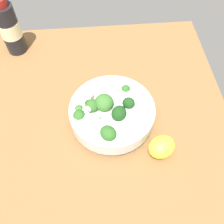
{
  "coord_description": "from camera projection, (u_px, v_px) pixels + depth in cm",
  "views": [
    {
      "loc": [
        -36.45,
        -1.66,
        56.18
      ],
      "look_at": [
        -2.21,
        -4.68,
        4.0
      ],
      "focal_mm": 40.58,
      "sensor_mm": 36.0,
      "label": 1
    }
  ],
  "objects": [
    {
      "name": "bowl_of_broccoli",
      "position": [
        111.0,
        113.0,
        0.63
      ],
      "size": [
        20.98,
        20.98,
        9.1
      ],
      "color": "white",
      "rests_on": "ground_plane"
    },
    {
      "name": "ground_plane",
      "position": [
        94.0,
        118.0,
        0.68
      ],
      "size": [
        71.77,
        71.77,
        3.61
      ],
      "primitive_type": "cube",
      "color": "brown"
    },
    {
      "name": "bottle_tall",
      "position": [
        10.0,
        28.0,
        0.74
      ],
      "size": [
        6.08,
        6.08,
        17.63
      ],
      "color": "black",
      "rests_on": "ground_plane"
    },
    {
      "name": "lemon_wedge",
      "position": [
        162.0,
        147.0,
        0.59
      ],
      "size": [
        7.85,
        8.38,
        4.97
      ],
      "primitive_type": "ellipsoid",
      "rotation": [
        0.0,
        0.0,
        5.17
      ],
      "color": "yellow",
      "rests_on": "ground_plane"
    }
  ]
}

